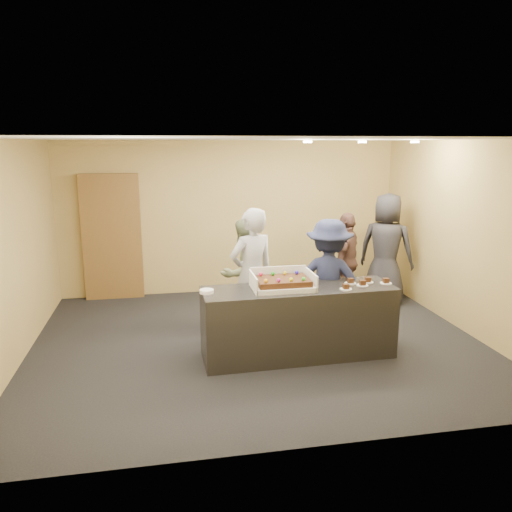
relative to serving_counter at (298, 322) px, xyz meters
name	(u,v)px	position (x,y,z in m)	size (l,w,h in m)	color
room	(258,245)	(-0.41, 0.56, 0.90)	(6.04, 6.00, 2.70)	black
serving_counter	(298,322)	(0.00, 0.00, 0.00)	(2.40, 0.70, 0.90)	black
storage_cabinet	(112,237)	(-2.49, 2.97, 0.63)	(0.98, 0.15, 2.16)	brown
cake_box	(282,284)	(-0.21, 0.03, 0.50)	(0.75, 0.52, 0.22)	white
sheet_cake	(283,281)	(-0.21, 0.00, 0.55)	(0.64, 0.44, 0.12)	#34170B
plate_stack	(207,291)	(-1.14, -0.02, 0.47)	(0.17, 0.17, 0.04)	white
slice_a	(346,287)	(0.55, -0.18, 0.47)	(0.15, 0.15, 0.07)	white
slice_b	(350,282)	(0.70, 0.06, 0.47)	(0.15, 0.15, 0.07)	white
slice_c	(362,284)	(0.81, -0.06, 0.47)	(0.15, 0.15, 0.07)	white
slice_d	(368,281)	(0.93, 0.07, 0.47)	(0.15, 0.15, 0.07)	white
slice_e	(386,282)	(1.14, -0.02, 0.47)	(0.15, 0.15, 0.07)	white
person_server_grey	(252,275)	(-0.47, 0.68, 0.46)	(0.66, 0.44, 1.82)	#A3A4A8
person_sage_man	(244,273)	(-0.50, 1.19, 0.35)	(0.78, 0.61, 1.60)	gray
person_navy_man	(328,281)	(0.54, 0.45, 0.39)	(1.08, 0.62, 1.67)	#202647
person_brown_extra	(347,260)	(1.29, 1.75, 0.34)	(0.92, 0.38, 1.57)	brown
person_dark_suit	(386,248)	(2.03, 1.89, 0.48)	(0.91, 0.59, 1.86)	#252529
ceiling_spotlights	(362,142)	(1.19, 1.06, 2.22)	(1.72, 0.12, 0.03)	#FFEAC6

